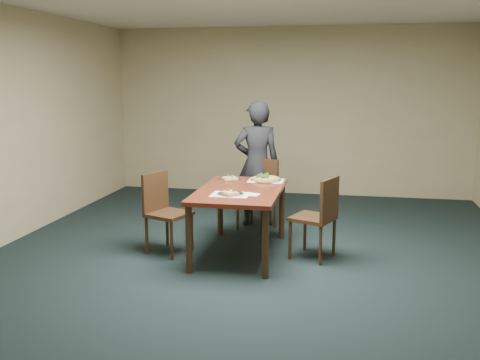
% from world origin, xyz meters
% --- Properties ---
extents(ground, '(8.00, 8.00, 0.00)m').
position_xyz_m(ground, '(0.00, 0.00, 0.00)').
color(ground, black).
rests_on(ground, ground).
extents(room_shell, '(8.00, 8.00, 8.00)m').
position_xyz_m(room_shell, '(0.00, 0.00, 1.74)').
color(room_shell, tan).
rests_on(room_shell, ground).
extents(dining_table, '(0.90, 1.50, 0.75)m').
position_xyz_m(dining_table, '(-0.19, 0.63, 0.66)').
color(dining_table, '#501B10').
rests_on(dining_table, ground).
extents(chair_far, '(0.54, 0.54, 0.91)m').
position_xyz_m(chair_far, '(-0.15, 1.74, 0.52)').
color(chair_far, black).
rests_on(chair_far, ground).
extents(chair_left, '(0.54, 0.54, 0.91)m').
position_xyz_m(chair_left, '(-1.06, 0.55, 0.52)').
color(chair_left, black).
rests_on(chair_left, ground).
extents(chair_right, '(0.55, 0.55, 0.91)m').
position_xyz_m(chair_right, '(0.69, 0.63, 0.52)').
color(chair_right, black).
rests_on(chair_right, ground).
extents(diner, '(0.69, 0.54, 1.67)m').
position_xyz_m(diner, '(-0.22, 1.91, 0.83)').
color(diner, black).
rests_on(diner, ground).
extents(placemat_main, '(0.42, 0.32, 0.00)m').
position_xyz_m(placemat_main, '(0.02, 1.16, 0.75)').
color(placemat_main, white).
rests_on(placemat_main, dining_table).
extents(placemat_near, '(0.40, 0.30, 0.00)m').
position_xyz_m(placemat_near, '(-0.23, 0.32, 0.75)').
color(placemat_near, white).
rests_on(placemat_near, dining_table).
extents(pizza_pan, '(0.37, 0.37, 0.07)m').
position_xyz_m(pizza_pan, '(0.01, 1.16, 0.78)').
color(pizza_pan, silver).
rests_on(pizza_pan, dining_table).
extents(slice_plate_near, '(0.28, 0.28, 0.06)m').
position_xyz_m(slice_plate_near, '(-0.23, 0.32, 0.76)').
color(slice_plate_near, silver).
rests_on(slice_plate_near, dining_table).
extents(slice_plate_far, '(0.28, 0.28, 0.06)m').
position_xyz_m(slice_plate_far, '(-0.42, 1.16, 0.76)').
color(slice_plate_far, silver).
rests_on(slice_plate_far, dining_table).
extents(napkin, '(0.16, 0.16, 0.01)m').
position_xyz_m(napkin, '(-0.01, 0.35, 0.75)').
color(napkin, white).
rests_on(napkin, dining_table).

